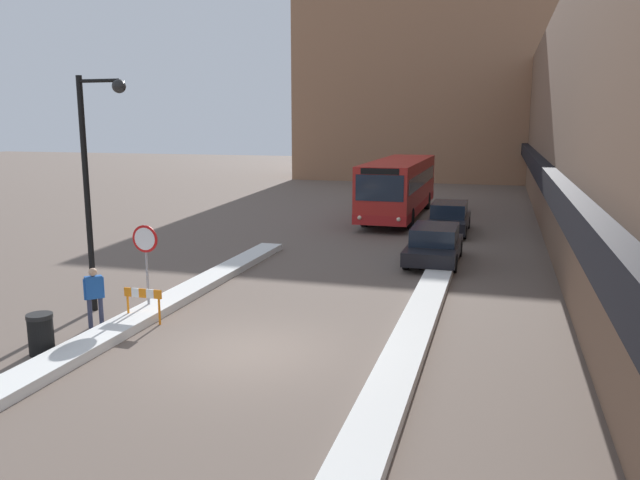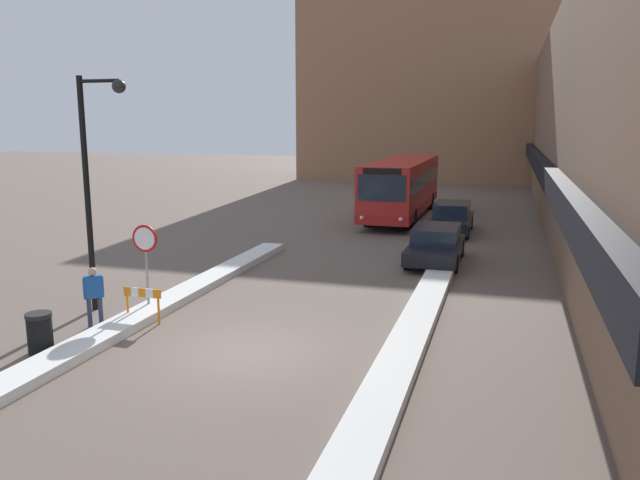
{
  "view_description": "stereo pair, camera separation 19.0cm",
  "coord_description": "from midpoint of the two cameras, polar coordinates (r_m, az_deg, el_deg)",
  "views": [
    {
      "loc": [
        5.46,
        -12.68,
        5.25
      ],
      "look_at": [
        0.27,
        5.26,
        1.7
      ],
      "focal_mm": 35.0,
      "sensor_mm": 36.0,
      "label": 1
    },
    {
      "loc": [
        5.65,
        -12.63,
        5.25
      ],
      "look_at": [
        0.27,
        5.26,
        1.7
      ],
      "focal_mm": 35.0,
      "sensor_mm": 36.0,
      "label": 2
    }
  ],
  "objects": [
    {
      "name": "pedestrian",
      "position": [
        17.12,
        -19.68,
        -4.44
      ],
      "size": [
        0.44,
        0.44,
        1.58
      ],
      "rotation": [
        0.0,
        0.0,
        0.79
      ],
      "color": "#333851",
      "rests_on": "ground_plane"
    },
    {
      "name": "snow_bank_left",
      "position": [
        19.12,
        -12.64,
        -5.08
      ],
      "size": [
        0.9,
        16.06,
        0.24
      ],
      "color": "silver",
      "rests_on": "ground_plane"
    },
    {
      "name": "snow_bank_right",
      "position": [
        15.92,
        8.87,
        -8.13
      ],
      "size": [
        0.9,
        18.11,
        0.26
      ],
      "color": "silver",
      "rests_on": "ground_plane"
    },
    {
      "name": "city_bus",
      "position": [
        34.98,
        7.68,
        4.88
      ],
      "size": [
        2.62,
        11.93,
        3.17
      ],
      "color": "red",
      "rests_on": "ground_plane"
    },
    {
      "name": "parked_car_front",
      "position": [
        23.87,
        10.76,
        -0.39
      ],
      "size": [
        1.9,
        4.49,
        1.4
      ],
      "color": "black",
      "rests_on": "ground_plane"
    },
    {
      "name": "stop_sign",
      "position": [
        17.8,
        -15.38,
        -0.8
      ],
      "size": [
        0.76,
        0.08,
        2.48
      ],
      "color": "gray",
      "rests_on": "ground_plane"
    },
    {
      "name": "street_lamp",
      "position": [
        18.05,
        -19.66,
        6.15
      ],
      "size": [
        1.46,
        0.36,
        6.46
      ],
      "color": "black",
      "rests_on": "ground_plane"
    },
    {
      "name": "trash_bin",
      "position": [
        15.81,
        -23.92,
        -7.76
      ],
      "size": [
        0.59,
        0.59,
        0.95
      ],
      "color": "black",
      "rests_on": "ground_plane"
    },
    {
      "name": "ground_plane",
      "position": [
        14.79,
        -6.61,
        -10.11
      ],
      "size": [
        160.0,
        160.0,
        0.0
      ],
      "primitive_type": "plane",
      "color": "#66564C"
    },
    {
      "name": "building_row_right",
      "position": [
        36.92,
        23.98,
        9.74
      ],
      "size": [
        5.5,
        60.0,
        10.38
      ],
      "color": "brown",
      "rests_on": "ground_plane"
    },
    {
      "name": "parked_car_middle",
      "position": [
        30.5,
        12.12,
        1.99
      ],
      "size": [
        1.84,
        4.67,
        1.45
      ],
      "color": "black",
      "rests_on": "ground_plane"
    },
    {
      "name": "construction_barricade",
      "position": [
        17.15,
        -15.62,
        -5.15
      ],
      "size": [
        1.1,
        0.06,
        0.94
      ],
      "color": "orange",
      "rests_on": "ground_plane"
    },
    {
      "name": "building_backdrop_far",
      "position": [
        58.86,
        11.65,
        14.45
      ],
      "size": [
        26.0,
        8.0,
        18.48
      ],
      "color": "#996B4C",
      "rests_on": "ground_plane"
    }
  ]
}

